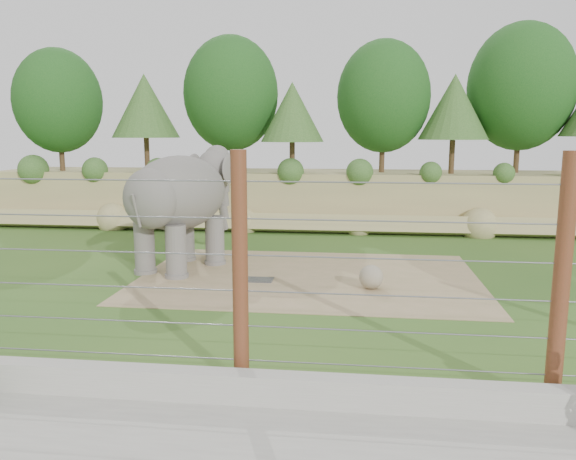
# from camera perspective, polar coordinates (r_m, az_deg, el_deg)

# --- Properties ---
(ground) EXTENTS (90.00, 90.00, 0.00)m
(ground) POSITION_cam_1_polar(r_m,az_deg,el_deg) (14.03, -0.99, -7.84)
(ground) COLOR #2F591F
(ground) RESTS_ON ground
(back_embankment) EXTENTS (30.00, 5.52, 8.77)m
(back_embankment) POSITION_cam_1_polar(r_m,az_deg,el_deg) (25.96, 4.18, 9.13)
(back_embankment) COLOR #9B8F5F
(back_embankment) RESTS_ON ground
(dirt_patch) EXTENTS (10.00, 7.00, 0.02)m
(dirt_patch) POSITION_cam_1_polar(r_m,az_deg,el_deg) (16.84, 2.11, -4.80)
(dirt_patch) COLOR #97855A
(dirt_patch) RESTS_ON ground
(drain_grate) EXTENTS (1.00, 0.60, 0.03)m
(drain_grate) POSITION_cam_1_polar(r_m,az_deg,el_deg) (16.47, -3.28, -5.05)
(drain_grate) COLOR #262628
(drain_grate) RESTS_ON dirt_patch
(elephant) EXTENTS (3.50, 5.04, 3.75)m
(elephant) POSITION_cam_1_polar(r_m,az_deg,el_deg) (17.88, -10.94, 1.98)
(elephant) COLOR #615D57
(elephant) RESTS_ON ground
(stone_ball) EXTENTS (0.67, 0.67, 0.67)m
(stone_ball) POSITION_cam_1_polar(r_m,az_deg,el_deg) (15.64, 8.44, -4.74)
(stone_ball) COLOR gray
(stone_ball) RESTS_ON dirt_patch
(retaining_wall) EXTENTS (26.00, 0.35, 0.50)m
(retaining_wall) POSITION_cam_1_polar(r_m,az_deg,el_deg) (9.35, -5.37, -15.58)
(retaining_wall) COLOR #A09D95
(retaining_wall) RESTS_ON ground
(barrier_fence) EXTENTS (20.26, 0.26, 4.00)m
(barrier_fence) POSITION_cam_1_polar(r_m,az_deg,el_deg) (9.22, -4.88, -4.37)
(barrier_fence) COLOR #52341A
(barrier_fence) RESTS_ON ground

